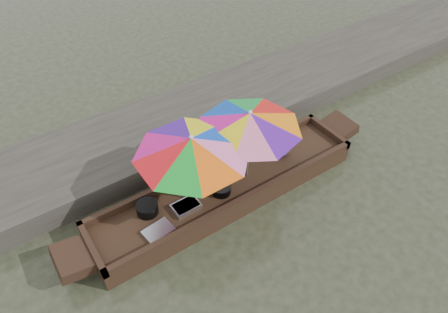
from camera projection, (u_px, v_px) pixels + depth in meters
water at (227, 196)px, 7.90m from camera, size 80.00×80.00×0.00m
dock at (172, 128)px, 9.06m from camera, size 22.00×2.20×0.50m
boat_hull at (227, 190)px, 7.78m from camera, size 5.45×1.20×0.35m
cooking_pot at (147, 208)px, 7.09m from camera, size 0.39×0.39×0.21m
tray_crayfish at (186, 206)px, 7.20m from camera, size 0.51×0.35×0.09m
tray_scallop at (158, 231)px, 6.82m from camera, size 0.54×0.40×0.06m
charcoal_grill at (221, 189)px, 7.45m from camera, size 0.35×0.35×0.17m
supply_bag at (207, 184)px, 7.48m from camera, size 0.29×0.23×0.26m
vendor at (283, 136)px, 7.94m from camera, size 0.50×0.35×0.98m
umbrella_bow at (194, 170)px, 6.85m from camera, size 2.62×2.62×1.55m
umbrella_stern at (249, 145)px, 7.33m from camera, size 2.15×2.15×1.55m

